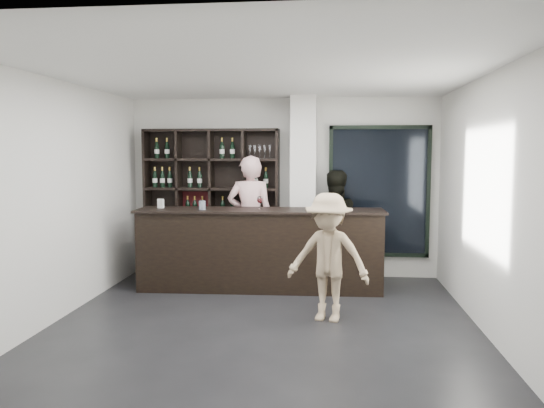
# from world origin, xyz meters

# --- Properties ---
(floor) EXTENTS (5.00, 5.50, 0.01)m
(floor) POSITION_xyz_m (0.00, 0.00, -0.01)
(floor) COLOR black
(floor) RESTS_ON ground
(wine_shelf) EXTENTS (2.20, 0.35, 2.40)m
(wine_shelf) POSITION_xyz_m (-1.15, 2.57, 1.20)
(wine_shelf) COLOR black
(wine_shelf) RESTS_ON floor
(structural_column) EXTENTS (0.40, 0.40, 2.90)m
(structural_column) POSITION_xyz_m (0.35, 2.47, 1.45)
(structural_column) COLOR silver
(structural_column) RESTS_ON floor
(glass_panel) EXTENTS (1.60, 0.08, 2.10)m
(glass_panel) POSITION_xyz_m (1.55, 2.69, 1.40)
(glass_panel) COLOR black
(glass_panel) RESTS_ON floor
(tasting_counter) EXTENTS (3.62, 0.74, 1.19)m
(tasting_counter) POSITION_xyz_m (-0.25, 1.75, 0.60)
(tasting_counter) COLOR black
(tasting_counter) RESTS_ON floor
(taster_pink) EXTENTS (0.75, 0.52, 1.97)m
(taster_pink) POSITION_xyz_m (-0.47, 2.29, 0.99)
(taster_pink) COLOR beige
(taster_pink) RESTS_ON floor
(taster_black) EXTENTS (0.99, 0.85, 1.75)m
(taster_black) POSITION_xyz_m (0.83, 2.40, 0.87)
(taster_black) COLOR black
(taster_black) RESTS_ON floor
(customer) EXTENTS (1.11, 0.81, 1.55)m
(customer) POSITION_xyz_m (0.75, 0.40, 0.77)
(customer) COLOR tan
(customer) RESTS_ON floor
(wine_glass) EXTENTS (0.09, 0.09, 0.21)m
(wine_glass) POSITION_xyz_m (-0.25, 1.77, 1.30)
(wine_glass) COLOR white
(wine_glass) RESTS_ON tasting_counter
(spit_cup) EXTENTS (0.13, 0.13, 0.13)m
(spit_cup) POSITION_xyz_m (-1.08, 1.60, 1.26)
(spit_cup) COLOR silver
(spit_cup) RESTS_ON tasting_counter
(napkin_stack) EXTENTS (0.13, 0.13, 0.02)m
(napkin_stack) POSITION_xyz_m (0.90, 1.75, 1.20)
(napkin_stack) COLOR white
(napkin_stack) RESTS_ON tasting_counter
(card_stand) EXTENTS (0.10, 0.07, 0.14)m
(card_stand) POSITION_xyz_m (-1.75, 1.75, 1.26)
(card_stand) COLOR white
(card_stand) RESTS_ON tasting_counter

